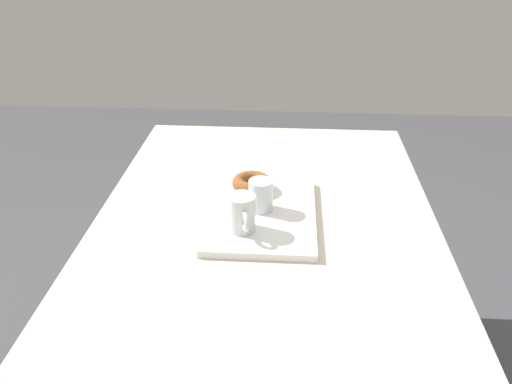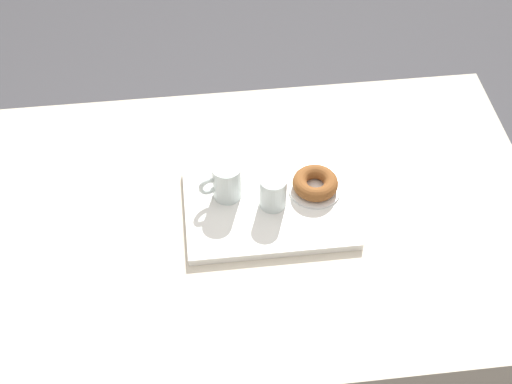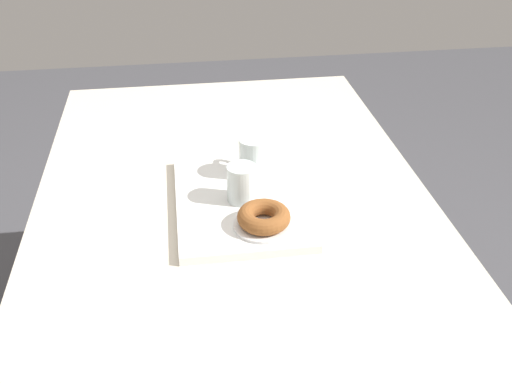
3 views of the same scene
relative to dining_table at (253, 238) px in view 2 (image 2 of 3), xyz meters
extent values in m
plane|color=#47474C|center=(0.00, 0.00, -0.64)|extent=(6.00, 6.00, 0.00)
cube|color=beige|center=(0.00, 0.00, 0.08)|extent=(1.45, 0.94, 0.03)
cube|color=beige|center=(0.00, -0.47, -0.01)|extent=(1.45, 0.01, 0.14)
cylinder|color=brown|center=(-0.63, -0.38, -0.29)|extent=(0.06, 0.06, 0.70)
cylinder|color=brown|center=(0.63, -0.38, -0.29)|extent=(0.06, 0.06, 0.70)
cube|color=white|center=(-0.04, -0.01, 0.10)|extent=(0.42, 0.30, 0.02)
cylinder|color=silver|center=(0.06, -0.06, 0.16)|extent=(0.07, 0.07, 0.10)
cylinder|color=maroon|center=(0.06, -0.06, 0.15)|extent=(0.06, 0.06, 0.07)
torus|color=silver|center=(0.10, -0.04, 0.17)|extent=(0.05, 0.03, 0.05)
cylinder|color=silver|center=(-0.05, -0.01, 0.16)|extent=(0.07, 0.07, 0.09)
cylinder|color=silver|center=(-0.05, -0.01, 0.15)|extent=(0.06, 0.06, 0.06)
cylinder|color=white|center=(-0.16, -0.05, 0.12)|extent=(0.13, 0.13, 0.01)
torus|color=brown|center=(-0.16, -0.05, 0.14)|extent=(0.12, 0.12, 0.04)
camera|label=1|loc=(1.24, 0.06, 0.86)|focal=37.80mm
camera|label=2|loc=(0.12, 1.13, 1.46)|focal=50.29mm
camera|label=3|loc=(-1.18, 0.11, 0.85)|focal=41.06mm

